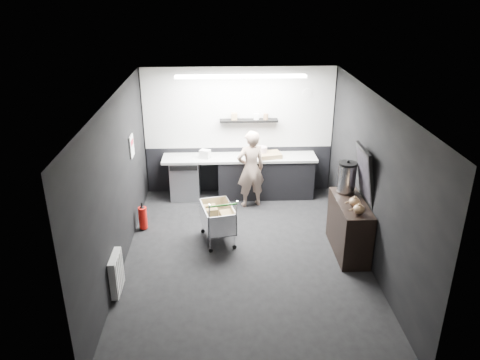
{
  "coord_description": "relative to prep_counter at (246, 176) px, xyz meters",
  "views": [
    {
      "loc": [
        -0.38,
        -6.7,
        4.3
      ],
      "look_at": [
        -0.08,
        0.4,
        1.24
      ],
      "focal_mm": 35.0,
      "sensor_mm": 36.0,
      "label": 1
    }
  ],
  "objects": [
    {
      "name": "poster",
      "position": [
        -2.12,
        -1.12,
        1.09
      ],
      "size": [
        0.02,
        0.3,
        0.4
      ],
      "primitive_type": "cube",
      "color": "white",
      "rests_on": "wall_left"
    },
    {
      "name": "person",
      "position": [
        0.07,
        -0.45,
        0.34
      ],
      "size": [
        0.67,
        0.53,
        1.6
      ],
      "primitive_type": "imported",
      "rotation": [
        0.0,
        0.0,
        3.43
      ],
      "color": "beige",
      "rests_on": "floor"
    },
    {
      "name": "wall_clock",
      "position": [
        1.26,
        0.3,
        1.69
      ],
      "size": [
        0.2,
        0.03,
        0.2
      ],
      "primitive_type": "cylinder",
      "rotation": [
        1.57,
        0.0,
        0.0
      ],
      "color": "silver",
      "rests_on": "wall_back"
    },
    {
      "name": "radiator",
      "position": [
        -2.08,
        -3.32,
        -0.11
      ],
      "size": [
        0.1,
        0.5,
        0.6
      ],
      "primitive_type": "cube",
      "color": "silver",
      "rests_on": "wall_left"
    },
    {
      "name": "poster_red_band",
      "position": [
        -2.11,
        -1.12,
        1.16
      ],
      "size": [
        0.02,
        0.22,
        0.1
      ],
      "primitive_type": "cube",
      "color": "red",
      "rests_on": "poster"
    },
    {
      "name": "pink_tub",
      "position": [
        0.33,
        0.0,
        0.55
      ],
      "size": [
        0.21,
        0.21,
        0.21
      ],
      "primitive_type": "cylinder",
      "color": "silver",
      "rests_on": "prep_counter"
    },
    {
      "name": "dado_panel",
      "position": [
        -0.14,
        0.31,
        0.04
      ],
      "size": [
        3.95,
        0.02,
        1.0
      ],
      "primitive_type": "cube",
      "color": "black",
      "rests_on": "wall_back"
    },
    {
      "name": "wall_front",
      "position": [
        -0.14,
        -5.17,
        0.89
      ],
      "size": [
        5.5,
        0.0,
        5.5
      ],
      "primitive_type": "plane",
      "rotation": [
        -1.57,
        0.0,
        0.0
      ],
      "color": "black",
      "rests_on": "floor"
    },
    {
      "name": "ceiling_strip",
      "position": [
        -0.14,
        -0.57,
        2.21
      ],
      "size": [
        2.4,
        0.2,
        0.04
      ],
      "primitive_type": "cube",
      "color": "white",
      "rests_on": "ceiling"
    },
    {
      "name": "shopping_cart",
      "position": [
        -0.6,
        -1.86,
        -0.02
      ],
      "size": [
        0.67,
        0.95,
        0.93
      ],
      "color": "silver",
      "rests_on": "floor"
    },
    {
      "name": "floor",
      "position": [
        -0.14,
        -2.42,
        -0.46
      ],
      "size": [
        5.5,
        5.5,
        0.0
      ],
      "primitive_type": "plane",
      "color": "black",
      "rests_on": "ground"
    },
    {
      "name": "kitchen_wall_panel",
      "position": [
        -0.14,
        0.31,
        1.39
      ],
      "size": [
        3.95,
        0.02,
        1.7
      ],
      "primitive_type": "cube",
      "color": "silver",
      "rests_on": "wall_back"
    },
    {
      "name": "floating_shelf",
      "position": [
        0.06,
        0.2,
        1.16
      ],
      "size": [
        1.2,
        0.22,
        0.04
      ],
      "primitive_type": "cube",
      "color": "black",
      "rests_on": "wall_back"
    },
    {
      "name": "prep_counter",
      "position": [
        0.0,
        0.0,
        0.0
      ],
      "size": [
        3.2,
        0.61,
        0.9
      ],
      "color": "black",
      "rests_on": "floor"
    },
    {
      "name": "ceiling",
      "position": [
        -0.14,
        -2.42,
        2.24
      ],
      "size": [
        5.5,
        5.5,
        0.0
      ],
      "primitive_type": "plane",
      "rotation": [
        3.14,
        0.0,
        0.0
      ],
      "color": "white",
      "rests_on": "wall_back"
    },
    {
      "name": "wall_right",
      "position": [
        1.86,
        -2.42,
        0.89
      ],
      "size": [
        0.0,
        5.5,
        5.5
      ],
      "primitive_type": "plane",
      "rotation": [
        1.57,
        0.0,
        -1.57
      ],
      "color": "black",
      "rests_on": "floor"
    },
    {
      "name": "wall_left",
      "position": [
        -2.14,
        -2.42,
        0.89
      ],
      "size": [
        0.0,
        5.5,
        5.5
      ],
      "primitive_type": "plane",
      "rotation": [
        1.57,
        0.0,
        1.57
      ],
      "color": "black",
      "rests_on": "floor"
    },
    {
      "name": "fire_extinguisher",
      "position": [
        -1.99,
        -1.38,
        -0.21
      ],
      "size": [
        0.16,
        0.16,
        0.52
      ],
      "color": "red",
      "rests_on": "floor"
    },
    {
      "name": "white_container",
      "position": [
        -0.85,
        -0.05,
        0.53
      ],
      "size": [
        0.24,
        0.22,
        0.18
      ],
      "primitive_type": "cube",
      "rotation": [
        0.0,
        0.0,
        -0.38
      ],
      "color": "silver",
      "rests_on": "prep_counter"
    },
    {
      "name": "cardboard_box",
      "position": [
        0.48,
        -0.05,
        0.49
      ],
      "size": [
        0.52,
        0.44,
        0.09
      ],
      "primitive_type": "cube",
      "rotation": [
        0.0,
        0.0,
        0.2
      ],
      "color": "#94794F",
      "rests_on": "prep_counter"
    },
    {
      "name": "sideboard",
      "position": [
        1.62,
        -2.27,
        0.13
      ],
      "size": [
        0.53,
        1.24,
        1.86
      ],
      "color": "black",
      "rests_on": "floor"
    },
    {
      "name": "wall_back",
      "position": [
        -0.14,
        0.33,
        0.89
      ],
      "size": [
        5.5,
        0.0,
        5.5
      ],
      "primitive_type": "plane",
      "rotation": [
        1.57,
        0.0,
        0.0
      ],
      "color": "black",
      "rests_on": "floor"
    }
  ]
}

